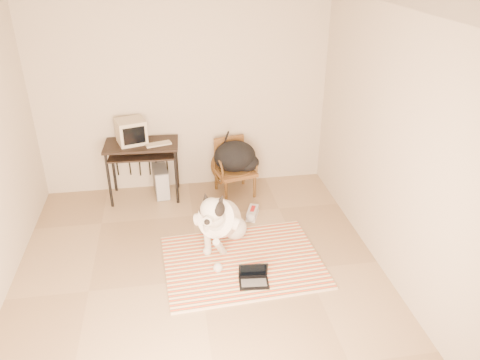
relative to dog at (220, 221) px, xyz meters
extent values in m
plane|color=#9A7F5E|center=(-0.28, -0.61, -0.34)|extent=(4.50, 4.50, 0.00)
plane|color=silver|center=(-0.28, -0.61, 2.36)|extent=(4.50, 4.50, 0.00)
plane|color=#C2B39F|center=(-0.28, 1.64, 1.01)|extent=(4.50, 0.00, 4.50)
plane|color=#C2B39F|center=(-0.28, -2.86, 1.01)|extent=(4.50, 0.00, 4.50)
plane|color=#C2B39F|center=(1.72, -0.61, 1.01)|extent=(0.00, 4.50, 4.50)
cube|color=#E74925|center=(0.24, -0.92, -0.33)|extent=(1.75, 0.37, 0.02)
cube|color=#356C3C|center=(0.22, -0.65, -0.33)|extent=(1.75, 0.37, 0.02)
cube|color=#60417D|center=(0.21, -0.39, -0.33)|extent=(1.75, 0.37, 0.02)
cube|color=#F4D34A|center=(0.19, -0.12, -0.33)|extent=(1.75, 0.37, 0.02)
cube|color=beige|center=(0.18, 0.15, -0.33)|extent=(1.75, 0.37, 0.02)
sphere|color=beige|center=(-0.06, 0.22, -0.19)|extent=(0.29, 0.29, 0.29)
sphere|color=beige|center=(0.19, 0.11, -0.19)|extent=(0.29, 0.29, 0.29)
ellipsoid|color=beige|center=(0.06, 0.15, -0.17)|extent=(0.35, 0.32, 0.29)
ellipsoid|color=beige|center=(0.00, -0.01, 0.03)|extent=(0.58, 0.74, 0.62)
cylinder|color=white|center=(0.00, 0.00, 0.03)|extent=(0.61, 0.68, 0.57)
sphere|color=beige|center=(-0.08, -0.18, 0.16)|extent=(0.24, 0.24, 0.24)
sphere|color=beige|center=(-0.11, -0.26, 0.31)|extent=(0.26, 0.26, 0.26)
ellipsoid|color=black|center=(-0.07, -0.28, 0.33)|extent=(0.20, 0.23, 0.19)
cylinder|color=beige|center=(-0.15, -0.37, 0.27)|extent=(0.15, 0.17, 0.11)
sphere|color=black|center=(-0.18, -0.44, 0.27)|extent=(0.06, 0.06, 0.06)
cone|color=black|center=(-0.17, -0.18, 0.42)|extent=(0.13, 0.16, 0.16)
cone|color=black|center=(-0.01, -0.24, 0.42)|extent=(0.15, 0.15, 0.16)
torus|color=silver|center=(-0.08, -0.19, 0.21)|extent=(0.26, 0.20, 0.21)
cylinder|color=beige|center=(-0.16, -0.15, -0.12)|extent=(0.12, 0.14, 0.40)
cylinder|color=beige|center=(-0.04, -0.33, -0.15)|extent=(0.21, 0.36, 0.40)
sphere|color=beige|center=(-0.17, -0.17, -0.29)|extent=(0.10, 0.10, 0.10)
sphere|color=beige|center=(-0.09, -0.51, -0.28)|extent=(0.11, 0.11, 0.11)
cone|color=black|center=(0.14, 0.39, -0.28)|extent=(0.10, 0.40, 0.10)
cube|color=black|center=(0.26, -0.79, -0.31)|extent=(0.33, 0.25, 0.02)
cube|color=#525255|center=(0.26, -0.80, -0.30)|extent=(0.28, 0.15, 0.00)
cube|color=black|center=(0.27, -0.71, -0.20)|extent=(0.32, 0.10, 0.20)
cube|color=black|center=(0.27, -0.72, -0.20)|extent=(0.28, 0.08, 0.18)
cube|color=black|center=(-0.89, 1.33, 0.46)|extent=(1.00, 0.59, 0.03)
cube|color=black|center=(-0.89, 1.28, 0.33)|extent=(0.89, 0.47, 0.02)
cylinder|color=black|center=(-1.35, 1.13, 0.05)|extent=(0.04, 0.04, 0.78)
cylinder|color=black|center=(-1.33, 1.58, 0.05)|extent=(0.04, 0.04, 0.78)
cylinder|color=black|center=(-0.46, 1.09, 0.05)|extent=(0.04, 0.04, 0.78)
cylinder|color=black|center=(-0.44, 1.54, 0.05)|extent=(0.04, 0.04, 0.78)
cube|color=#B1A48B|center=(-1.01, 1.39, 0.64)|extent=(0.44, 0.43, 0.32)
cube|color=black|center=(-0.96, 1.22, 0.64)|extent=(0.28, 0.09, 0.23)
cube|color=#B1A48B|center=(-0.66, 1.25, 0.49)|extent=(0.36, 0.21, 0.02)
cube|color=#525255|center=(-0.68, 1.38, -0.13)|extent=(0.24, 0.45, 0.41)
cube|color=#A5A6AA|center=(-0.65, 1.16, -0.13)|extent=(0.18, 0.03, 0.39)
cube|color=brown|center=(0.36, 1.24, 0.01)|extent=(0.61, 0.60, 0.05)
cylinder|color=#3A240F|center=(0.36, 1.24, 0.04)|extent=(0.48, 0.48, 0.04)
cube|color=brown|center=(0.31, 1.46, 0.25)|extent=(0.44, 0.13, 0.39)
cylinder|color=#3A240F|center=(0.20, 0.98, -0.18)|extent=(0.04, 0.04, 0.32)
cylinder|color=#3A240F|center=(0.11, 1.40, -0.18)|extent=(0.04, 0.04, 0.32)
cylinder|color=#3A240F|center=(0.62, 1.07, -0.18)|extent=(0.04, 0.04, 0.32)
cylinder|color=#3A240F|center=(0.53, 1.49, -0.18)|extent=(0.04, 0.04, 0.32)
ellipsoid|color=black|center=(0.37, 1.25, 0.23)|extent=(0.59, 0.48, 0.43)
ellipsoid|color=black|center=(0.52, 1.20, 0.15)|extent=(0.37, 0.30, 0.25)
cube|color=silver|center=(0.13, 0.64, -0.32)|extent=(0.18, 0.35, 0.03)
cube|color=#949399|center=(0.13, 0.64, -0.28)|extent=(0.17, 0.34, 0.11)
cube|color=maroon|center=(0.13, 0.64, -0.23)|extent=(0.08, 0.17, 0.02)
cube|color=silver|center=(0.50, 0.57, -0.32)|extent=(0.23, 0.33, 0.03)
cube|color=#949399|center=(0.50, 0.57, -0.28)|extent=(0.22, 0.32, 0.10)
cube|color=maroon|center=(0.50, 0.57, -0.24)|extent=(0.10, 0.16, 0.02)
camera|label=1|loc=(-0.50, -4.59, 2.93)|focal=35.00mm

